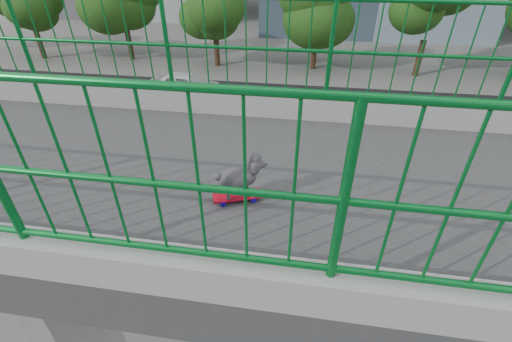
{
  "coord_description": "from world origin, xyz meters",
  "views": [
    {
      "loc": [
        2.8,
        3.78,
        8.94
      ],
      "look_at": [
        -0.31,
        3.29,
        6.82
      ],
      "focal_mm": 24.26,
      "sensor_mm": 36.0,
      "label": 1
    }
  ],
  "objects_px": {
    "car_0": "(383,237)",
    "car_2": "(375,144)",
    "car_3": "(107,99)",
    "car_4": "(186,84)",
    "car_5": "(475,248)",
    "skateboard": "(237,197)",
    "poodle": "(239,176)",
    "car_1": "(128,162)"
  },
  "relations": [
    {
      "from": "car_2",
      "to": "car_5",
      "type": "xyz_separation_m",
      "value": [
        6.4,
        2.35,
        -0.05
      ]
    },
    {
      "from": "car_2",
      "to": "car_5",
      "type": "bearing_deg",
      "value": -159.82
    },
    {
      "from": "car_1",
      "to": "car_4",
      "type": "bearing_deg",
      "value": -176.88
    },
    {
      "from": "car_0",
      "to": "car_4",
      "type": "bearing_deg",
      "value": -139.18
    },
    {
      "from": "car_4",
      "to": "car_5",
      "type": "distance_m",
      "value": 18.92
    },
    {
      "from": "car_4",
      "to": "car_3",
      "type": "bearing_deg",
      "value": 129.03
    },
    {
      "from": "poodle",
      "to": "car_4",
      "type": "bearing_deg",
      "value": -178.19
    },
    {
      "from": "car_3",
      "to": "car_4",
      "type": "height_order",
      "value": "car_4"
    },
    {
      "from": "car_1",
      "to": "car_5",
      "type": "relative_size",
      "value": 0.91
    },
    {
      "from": "poodle",
      "to": "car_1",
      "type": "bearing_deg",
      "value": -163.36
    },
    {
      "from": "poodle",
      "to": "car_5",
      "type": "height_order",
      "value": "poodle"
    },
    {
      "from": "skateboard",
      "to": "poodle",
      "type": "distance_m",
      "value": 0.22
    },
    {
      "from": "poodle",
      "to": "car_0",
      "type": "xyz_separation_m",
      "value": [
        -6.43,
        3.38,
        -6.52
      ]
    },
    {
      "from": "poodle",
      "to": "car_4",
      "type": "distance_m",
      "value": 21.69
    },
    {
      "from": "skateboard",
      "to": "car_5",
      "type": "bearing_deg",
      "value": 115.79
    },
    {
      "from": "car_2",
      "to": "car_3",
      "type": "xyz_separation_m",
      "value": [
        -3.2,
        -15.53,
        0.02
      ]
    },
    {
      "from": "car_3",
      "to": "car_5",
      "type": "distance_m",
      "value": 20.29
    },
    {
      "from": "poodle",
      "to": "car_1",
      "type": "distance_m",
      "value": 13.69
    },
    {
      "from": "car_2",
      "to": "car_3",
      "type": "distance_m",
      "value": 15.85
    },
    {
      "from": "poodle",
      "to": "car_0",
      "type": "height_order",
      "value": "poodle"
    },
    {
      "from": "car_1",
      "to": "car_3",
      "type": "relative_size",
      "value": 0.73
    },
    {
      "from": "car_2",
      "to": "car_4",
      "type": "bearing_deg",
      "value": 61.07
    },
    {
      "from": "car_4",
      "to": "car_1",
      "type": "bearing_deg",
      "value": -176.88
    },
    {
      "from": "car_0",
      "to": "car_3",
      "type": "height_order",
      "value": "car_3"
    },
    {
      "from": "poodle",
      "to": "car_0",
      "type": "distance_m",
      "value": 9.77
    },
    {
      "from": "poodle",
      "to": "car_3",
      "type": "height_order",
      "value": "poodle"
    },
    {
      "from": "poodle",
      "to": "car_1",
      "type": "xyz_separation_m",
      "value": [
        -9.63,
        -7.15,
        -6.61
      ]
    },
    {
      "from": "car_5",
      "to": "car_3",
      "type": "bearing_deg",
      "value": -118.23
    },
    {
      "from": "car_0",
      "to": "car_2",
      "type": "distance_m",
      "value": 6.42
    },
    {
      "from": "car_3",
      "to": "car_5",
      "type": "relative_size",
      "value": 1.25
    },
    {
      "from": "car_1",
      "to": "car_3",
      "type": "height_order",
      "value": "car_3"
    },
    {
      "from": "poodle",
      "to": "car_2",
      "type": "height_order",
      "value": "poodle"
    },
    {
      "from": "car_3",
      "to": "car_2",
      "type": "bearing_deg",
      "value": -101.65
    },
    {
      "from": "car_2",
      "to": "car_0",
      "type": "bearing_deg",
      "value": 175.32
    },
    {
      "from": "skateboard",
      "to": "car_1",
      "type": "xyz_separation_m",
      "value": [
        -9.64,
        -7.13,
        -6.39
      ]
    },
    {
      "from": "skateboard",
      "to": "car_3",
      "type": "bearing_deg",
      "value": -164.07
    },
    {
      "from": "car_3",
      "to": "car_4",
      "type": "distance_m",
      "value": 5.08
    },
    {
      "from": "car_0",
      "to": "car_3",
      "type": "xyz_separation_m",
      "value": [
        -9.6,
        -15.0,
        0.06
      ]
    },
    {
      "from": "skateboard",
      "to": "car_1",
      "type": "distance_m",
      "value": 13.59
    },
    {
      "from": "car_0",
      "to": "car_1",
      "type": "distance_m",
      "value": 11.01
    },
    {
      "from": "poodle",
      "to": "car_3",
      "type": "bearing_deg",
      "value": -164.0
    },
    {
      "from": "car_0",
      "to": "car_2",
      "type": "height_order",
      "value": "car_2"
    }
  ]
}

